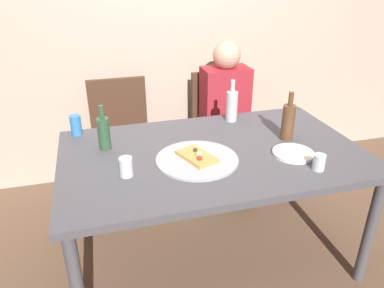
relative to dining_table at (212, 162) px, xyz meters
The scene contains 15 objects.
ground_plane 0.67m from the dining_table, ahead, with size 8.00×8.00×0.00m, color brown.
back_wall 1.38m from the dining_table, 90.00° to the left, with size 6.00×0.10×2.60m, color #BCA893.
dining_table is the anchor object (origin of this frame).
pizza_tray 0.16m from the dining_table, 144.11° to the right, with size 0.44×0.44×0.01m, color #ADADB2.
pizza_slice_last 0.17m from the dining_table, 145.22° to the right, with size 0.20×0.25×0.05m.
wine_bottle 0.50m from the dining_table, 56.28° to the left, with size 0.07×0.07×0.28m.
beer_bottle 0.63m from the dining_table, 161.41° to the left, with size 0.07×0.07×0.26m.
water_bottle 0.51m from the dining_table, ahead, with size 0.07×0.07×0.29m.
tumbler_near 0.57m from the dining_table, 37.29° to the right, with size 0.06×0.06×0.08m, color silver.
tumbler_far 0.52m from the dining_table, 164.26° to the right, with size 0.07×0.07×0.10m, color silver.
soda_can 0.86m from the dining_table, 149.16° to the left, with size 0.07×0.07×0.12m, color #337AC1.
plate_stack 0.45m from the dining_table, 21.61° to the right, with size 0.22×0.22×0.02m, color white.
chair_left 1.01m from the dining_table, 115.59° to the left, with size 0.44×0.44×0.90m.
chair_right 0.99m from the dining_table, 66.94° to the left, with size 0.44×0.44×0.90m.
guest_in_sweater 0.84m from the dining_table, 62.90° to the left, with size 0.36×0.56×1.17m.
Camera 1 is at (-0.60, -1.72, 1.67)m, focal length 34.35 mm.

